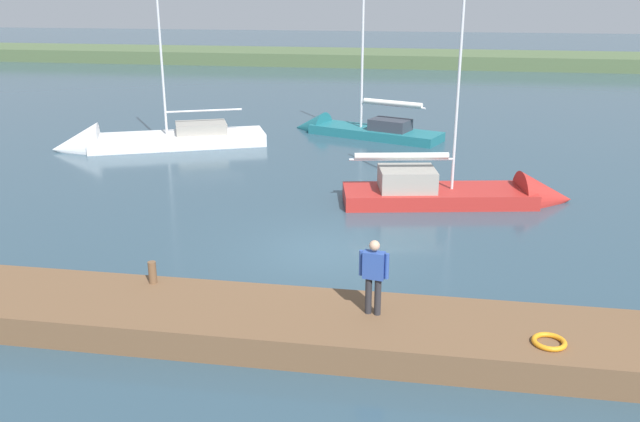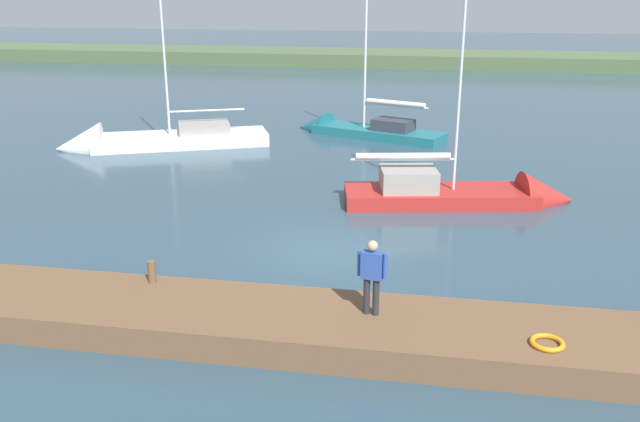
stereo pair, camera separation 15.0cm
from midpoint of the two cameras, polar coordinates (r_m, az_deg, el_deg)
name	(u,v)px [view 1 (the left image)]	position (r m, az deg, el deg)	size (l,w,h in m)	color
ground_plane	(324,252)	(18.93, 0.09, -3.49)	(200.00, 200.00, 0.00)	#2D4756
far_shoreline	(404,65)	(66.52, 7.11, 12.29)	(180.00, 8.00, 2.40)	#4C603D
dock_pier	(286,325)	(14.38, -3.18, -9.66)	(22.21, 2.55, 0.63)	brown
mooring_post_far	(152,272)	(15.88, -14.38, -5.10)	(0.18, 0.18, 0.52)	brown
life_ring_buoy	(549,342)	(13.68, 18.67, -10.53)	(0.66, 0.66, 0.10)	orange
sailboat_far_right	(353,132)	(34.11, 2.75, 6.73)	(8.12, 4.67, 9.26)	#1E6B75
sailboat_near_dock	(473,197)	(23.72, 12.74, 1.17)	(8.16, 3.46, 9.27)	#B22823
sailboat_behind_pier	(143,144)	(32.32, -15.01, 5.56)	(9.78, 5.82, 9.75)	white
person_on_dock	(374,272)	(13.75, 4.30, -5.25)	(0.62, 0.29, 1.64)	#28282D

